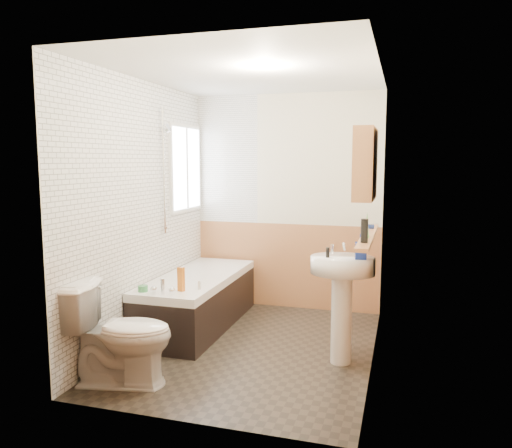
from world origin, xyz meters
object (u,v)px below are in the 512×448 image
(toilet, at_px, (120,334))
(pine_shelf, at_px, (368,236))
(bathtub, at_px, (198,299))
(medicine_cabinet, at_px, (365,164))
(sink, at_px, (342,288))

(toilet, height_order, pine_shelf, pine_shelf)
(bathtub, distance_m, pine_shelf, 2.01)
(medicine_cabinet, bearing_deg, toilet, -155.95)
(sink, distance_m, medicine_cabinet, 1.07)
(toilet, distance_m, medicine_cabinet, 2.34)
(pine_shelf, xyz_separation_m, medicine_cabinet, (-0.03, -0.16, 0.61))
(toilet, xyz_separation_m, medicine_cabinet, (1.77, 0.79, 1.31))
(medicine_cabinet, bearing_deg, sink, 148.36)
(sink, distance_m, pine_shelf, 0.49)
(bathtub, relative_size, pine_shelf, 1.27)
(bathtub, xyz_separation_m, sink, (1.57, -0.55, 0.38))
(sink, height_order, medicine_cabinet, medicine_cabinet)
(bathtub, distance_m, sink, 1.71)
(sink, bearing_deg, bathtub, 171.87)
(toilet, distance_m, sink, 1.85)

